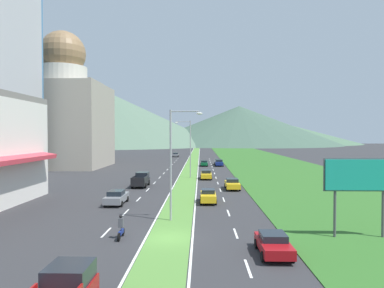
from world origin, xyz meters
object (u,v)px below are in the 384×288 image
Objects in this scene: car_4 at (232,184)px; car_0 at (206,174)px; car_7 at (176,155)px; car_3 at (219,163)px; car_6 at (273,244)px; car_8 at (204,163)px; car_1 at (218,162)px; billboard_roadside at (360,178)px; pickup_truck_0 at (141,180)px; motorcycle_rider at (121,229)px; street_lamp_mid at (189,145)px; street_lamp_near at (174,158)px; car_2 at (208,196)px; car_5 at (116,197)px.

car_0 is at bearing -163.09° from car_4.
car_3 is at bearing -159.91° from car_7.
car_7 reaches higher than car_6.
car_1 is at bearing 141.43° from car_8.
billboard_roadside is 36.76m from car_0.
pickup_truck_0 is (-9.91, -9.08, 0.19)m from car_0.
car_7 is at bearing 1.76° from motorcycle_rider.
billboard_roadside reaches higher than motorcycle_rider.
car_0 is at bearing -6.78° from car_1.
car_0 is at bearing -25.19° from street_lamp_mid.
street_lamp_near is 4.98× the size of motorcycle_rider.
car_2 is (-3.70, -51.79, 0.03)m from car_1.
car_1 is 0.95× the size of car_5.
motorcycle_rider is at bearing -6.31° from car_8.
pickup_truck_0 reaches higher than car_5.
car_3 is (-7.29, 60.42, -3.66)m from billboard_roadside.
car_8 is (10.23, 48.28, -0.06)m from car_5.
car_5 is (-13.93, -52.93, 0.04)m from car_1.
street_lamp_mid is at bearing -170.36° from car_6.
street_lamp_mid is 24.88m from car_8.
motorcycle_rider reaches higher than car_0.
street_lamp_mid is at bearing -173.65° from car_7.
car_2 is 0.88× the size of car_5.
street_lamp_near is at bearing -6.54° from car_1.
car_0 is at bearing 83.69° from street_lamp_near.
car_6 is (-7.17, -3.87, -3.75)m from billboard_roadside.
car_3 is at bearing 0.13° from car_1.
car_3 is at bearing -21.35° from pickup_truck_0.
street_lamp_near reaches higher than car_3.
car_5 is 1.14× the size of car_6.
car_2 is at bearing -167.47° from car_6.
car_1 is at bearing -157.23° from car_7.
car_4 is at bearing -0.09° from car_1.
street_lamp_mid reaches higher than pickup_truck_0.
car_6 is (7.07, -8.65, -4.97)m from street_lamp_near.
street_lamp_mid is 25.47m from car_3.
car_0 is 0.97× the size of car_5.
car_1 is 54.73m from car_5.
car_6 is at bearing -151.63° from billboard_roadside.
car_4 is (3.53, -11.60, -0.02)m from car_0.
car_6 is 32.70m from pickup_truck_0.
car_3 is 0.87× the size of car_5.
street_lamp_mid is at bearing -153.09° from car_4.
car_3 is at bearing -9.74° from motorcycle_rider.
street_lamp_near is 56.07m from car_8.
car_4 is 17.73m from car_5.
car_1 reaches higher than car_8.
street_lamp_mid is 15.50m from car_4.
car_0 reaches higher than car_8.
street_lamp_near is 2.21× the size of car_1.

